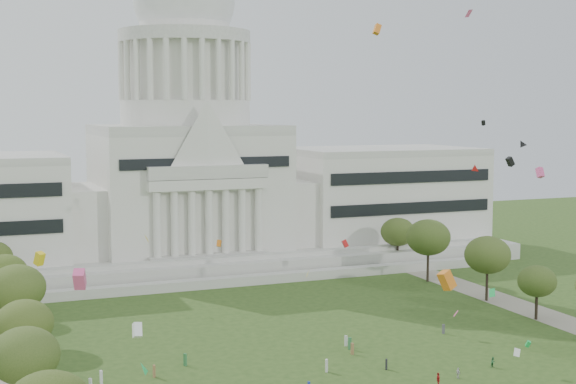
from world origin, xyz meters
TOP-DOWN VIEW (x-y plane):
  - capitol at (0.00, 113.59)m, footprint 160.00×64.50m
  - path_right at (48.00, 30.00)m, footprint 8.00×160.00m
  - row_tree_l_2 at (-45.04, 17.30)m, footprint 8.42×8.42m
  - row_tree_l_3 at (-44.09, 33.92)m, footprint 8.12×8.12m
  - row_tree_r_3 at (44.40, 34.48)m, footprint 7.01×7.01m
  - row_tree_l_4 at (-44.08, 52.42)m, footprint 9.29×9.29m
  - row_tree_r_4 at (44.76, 50.04)m, footprint 9.19×9.19m
  - row_tree_l_5 at (-45.22, 71.01)m, footprint 8.33×8.33m
  - row_tree_r_5 at (43.49, 70.19)m, footprint 9.82×9.82m
  - row_tree_r_6 at (45.96, 88.13)m, footprint 8.42×8.42m
  - person_2 at (20.50, 14.47)m, footprint 0.84×0.61m
  - person_4 at (8.38, 10.25)m, footprint 0.92×1.29m
  - person_10 at (12.92, 12.19)m, footprint 0.62×0.97m
  - kite_swarm at (1.37, 9.56)m, footprint 95.23×104.26m

SIDE VIEW (x-z plane):
  - path_right at x=48.00m, z-range 0.00..0.04m
  - person_10 at x=12.92m, z-range 0.00..1.56m
  - person_2 at x=20.50m, z-range 0.00..1.57m
  - person_4 at x=8.38m, z-range 0.00..1.99m
  - row_tree_r_3 at x=44.40m, z-range 2.09..12.07m
  - row_tree_l_3 at x=-44.09m, z-range 2.43..13.98m
  - row_tree_l_5 at x=-45.22m, z-range 2.49..14.34m
  - row_tree_r_6 at x=45.96m, z-range 2.52..14.49m
  - row_tree_l_2 at x=-45.04m, z-range 2.52..14.49m
  - row_tree_r_4 at x=44.76m, z-range 2.76..15.82m
  - row_tree_l_4 at x=-44.08m, z-range 2.79..16.00m
  - row_tree_r_5 at x=43.49m, z-range 2.95..16.91m
  - capitol at x=0.00m, z-range -23.35..67.95m
  - kite_swarm at x=1.37m, z-range -2.35..60.76m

